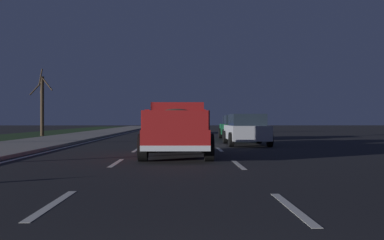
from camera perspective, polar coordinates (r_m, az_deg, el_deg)
ground at (r=28.53m, az=-1.58°, el=-2.50°), size 144.00×144.00×0.00m
sidewalk_shoulder at (r=29.53m, az=-16.20°, el=-2.30°), size 108.00×4.00×0.12m
lane_markings at (r=31.82m, az=-7.12°, el=-2.23°), size 108.00×7.04×0.01m
pickup_truck at (r=15.34m, az=-1.90°, el=-1.02°), size 5.44×2.31×1.87m
sedan_blue at (r=40.94m, az=-1.77°, el=-0.64°), size 4.44×2.09×1.54m
sedan_green at (r=28.88m, az=5.70°, el=-0.91°), size 4.40×2.02×1.54m
sedan_silver at (r=22.28m, az=6.96°, el=-1.20°), size 4.41×2.03×1.54m
bare_tree_far at (r=36.48m, az=-18.64°, el=2.08°), size 1.82×1.81×5.23m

